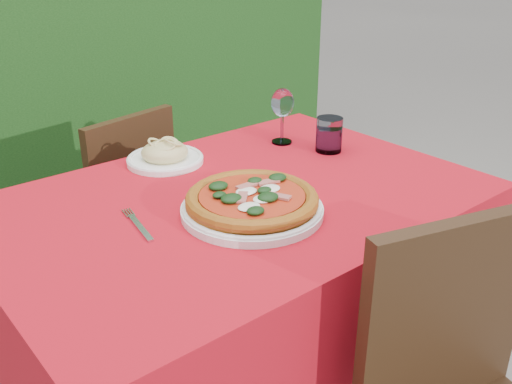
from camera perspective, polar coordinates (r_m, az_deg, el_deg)
hedge at (r=2.77m, az=-22.61°, el=13.35°), size 3.20×0.55×1.78m
dining_table at (r=1.55m, az=-1.76°, el=-5.39°), size 1.26×0.86×0.75m
chair_far at (r=2.14m, az=-13.38°, el=-1.11°), size 0.43×0.43×0.81m
pizza_plate at (r=1.37m, az=-0.40°, el=-1.06°), size 0.42×0.42×0.06m
pasta_plate at (r=1.70m, az=-9.09°, el=3.64°), size 0.22×0.22×0.06m
water_glass at (r=1.78m, az=7.31°, el=5.55°), size 0.08×0.08×0.11m
wine_glass at (r=1.81m, az=2.66°, el=8.68°), size 0.07×0.07×0.18m
fork at (r=1.33m, az=-11.48°, el=-3.51°), size 0.06×0.19×0.01m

